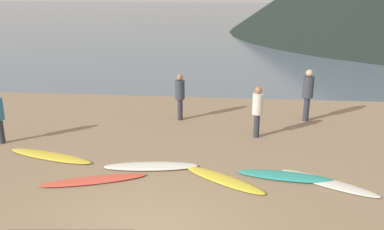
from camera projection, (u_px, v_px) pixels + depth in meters
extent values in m
cube|color=#8C7559|center=(192.00, 101.00, 17.16)|extent=(120.00, 120.00, 0.20)
cube|color=slate|center=(223.00, 15.00, 64.84)|extent=(140.00, 100.00, 0.01)
ellipsoid|color=yellow|center=(50.00, 156.00, 11.31)|extent=(2.72, 1.18, 0.08)
ellipsoid|color=#D84C38|center=(94.00, 180.00, 9.94)|extent=(2.55, 1.27, 0.07)
ellipsoid|color=silver|center=(151.00, 166.00, 10.67)|extent=(2.51, 0.85, 0.10)
ellipsoid|color=yellow|center=(223.00, 179.00, 9.96)|extent=(2.20, 1.71, 0.08)
ellipsoid|color=teal|center=(285.00, 176.00, 10.11)|extent=(2.41, 0.85, 0.10)
ellipsoid|color=silver|center=(328.00, 183.00, 9.80)|extent=(2.30, 1.63, 0.07)
cylinder|color=#2D2D38|center=(180.00, 109.00, 14.39)|extent=(0.18, 0.18, 0.76)
cylinder|color=#333842|center=(180.00, 90.00, 14.17)|extent=(0.33, 0.33, 0.66)
sphere|color=#936B4C|center=(180.00, 77.00, 14.04)|extent=(0.22, 0.22, 0.22)
cylinder|color=#2D2D38|center=(257.00, 126.00, 12.74)|extent=(0.18, 0.18, 0.76)
cylinder|color=beige|center=(258.00, 104.00, 12.53)|extent=(0.33, 0.33, 0.66)
sphere|color=#936B4C|center=(258.00, 90.00, 12.39)|extent=(0.21, 0.21, 0.21)
cylinder|color=#2D2D38|center=(306.00, 109.00, 14.26)|extent=(0.20, 0.20, 0.85)
cylinder|color=#333842|center=(308.00, 87.00, 14.02)|extent=(0.37, 0.37, 0.74)
sphere|color=tan|center=(310.00, 73.00, 13.88)|extent=(0.24, 0.24, 0.24)
cylinder|color=#2D2D38|center=(1.00, 131.00, 12.25)|extent=(0.18, 0.18, 0.74)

